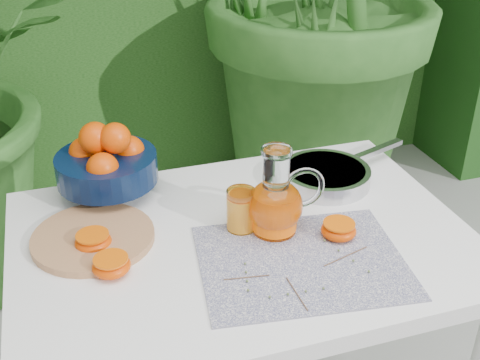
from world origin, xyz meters
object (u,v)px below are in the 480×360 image
object	(u,v)px
juice_pitcher	(276,203)
saute_pan	(326,175)
fruit_bowl	(107,162)
white_table	(243,265)
cutting_board	(93,238)

from	to	relation	value
juice_pitcher	saute_pan	size ratio (longest dim) A/B	0.49
fruit_bowl	juice_pitcher	bearing A→B (deg)	-40.44
juice_pitcher	white_table	bearing A→B (deg)	175.61
cutting_board	juice_pitcher	xyz separation A→B (m)	(0.39, -0.09, 0.06)
cutting_board	fruit_bowl	world-z (taller)	fruit_bowl
cutting_board	saute_pan	size ratio (longest dim) A/B	0.64
cutting_board	fruit_bowl	bearing A→B (deg)	72.72
juice_pitcher	saute_pan	bearing A→B (deg)	39.56
white_table	cutting_board	size ratio (longest dim) A/B	3.77
fruit_bowl	juice_pitcher	xyz separation A→B (m)	(0.33, -0.28, -0.01)
white_table	cutting_board	world-z (taller)	cutting_board
white_table	saute_pan	size ratio (longest dim) A/B	2.42
fruit_bowl	saute_pan	xyz separation A→B (m)	(0.53, -0.11, -0.06)
white_table	juice_pitcher	distance (m)	0.17
fruit_bowl	white_table	bearing A→B (deg)	-47.15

